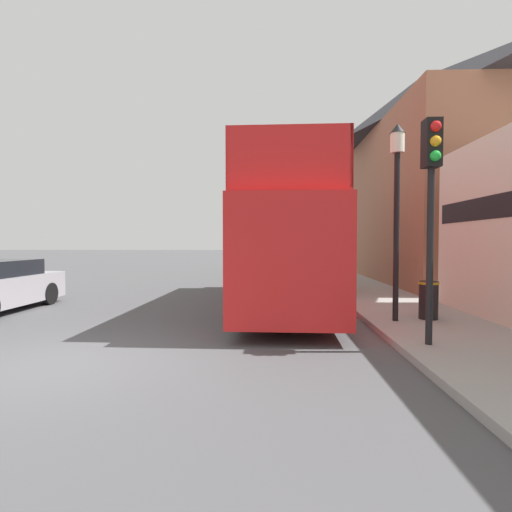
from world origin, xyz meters
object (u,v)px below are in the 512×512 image
object	(u,v)px
litter_bin	(428,299)
tour_bus	(286,245)
parked_car_ahead_of_bus	(293,268)
traffic_signal	(432,181)
lamp_post_second	(332,208)
lamp_post_nearest	(397,185)

from	to	relation	value
litter_bin	tour_bus	bearing A→B (deg)	138.66
parked_car_ahead_of_bus	litter_bin	xyz separation A→B (m)	(2.62, -10.50, -0.07)
traffic_signal	parked_car_ahead_of_bus	bearing A→B (deg)	97.41
lamp_post_second	litter_bin	world-z (taller)	lamp_post_second
parked_car_ahead_of_bus	lamp_post_second	distance (m)	3.55
parked_car_ahead_of_bus	litter_bin	distance (m)	10.82
lamp_post_nearest	litter_bin	distance (m)	2.83
parked_car_ahead_of_bus	traffic_signal	xyz separation A→B (m)	(1.68, -12.93, 2.39)
lamp_post_nearest	litter_bin	bearing A→B (deg)	15.75
lamp_post_second	lamp_post_nearest	bearing A→B (deg)	-90.30
tour_bus	litter_bin	distance (m)	4.59
tour_bus	litter_bin	xyz separation A→B (m)	(3.31, -2.91, -1.29)
lamp_post_nearest	lamp_post_second	world-z (taller)	lamp_post_second
parked_car_ahead_of_bus	traffic_signal	bearing A→B (deg)	-84.88
tour_bus	lamp_post_nearest	distance (m)	4.23
litter_bin	traffic_signal	bearing A→B (deg)	-111.06
traffic_signal	lamp_post_second	xyz separation A→B (m)	(0.13, 12.11, 0.55)
parked_car_ahead_of_bus	lamp_post_second	size ratio (longest dim) A/B	0.79
traffic_signal	tour_bus	bearing A→B (deg)	113.92
tour_bus	litter_bin	world-z (taller)	tour_bus
lamp_post_second	traffic_signal	bearing A→B (deg)	-90.61
lamp_post_nearest	lamp_post_second	distance (m)	9.92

